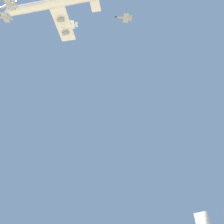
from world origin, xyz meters
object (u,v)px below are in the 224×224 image
chase_jet_left_wing (8,5)px  chase_jet_trailing (70,24)px  chase_jet_high_escort (124,18)px  chase_jet_lead (3,17)px  carrier_jet (55,3)px

chase_jet_left_wing → chase_jet_trailing: bearing=-126.1°
chase_jet_high_escort → chase_jet_lead: bearing=-1.3°
carrier_jet → chase_jet_left_wing: size_ratio=4.59×
chase_jet_lead → chase_jet_high_escort: 95.93m
chase_jet_trailing → chase_jet_high_escort: (-42.82, -24.46, -7.97)m
carrier_jet → chase_jet_left_wing: bearing=8.6°
chase_jet_left_wing → chase_jet_lead: bearing=-31.7°
carrier_jet → chase_jet_high_escort: size_ratio=5.22×
chase_jet_left_wing → chase_jet_trailing: chase_jet_trailing is taller
chase_jet_lead → chase_jet_high_escort: chase_jet_high_escort is taller
chase_jet_lead → chase_jet_high_escort: size_ratio=1.02×
chase_jet_trailing → chase_jet_left_wing: bearing=36.1°
chase_jet_left_wing → chase_jet_high_escort: size_ratio=1.14×
chase_jet_left_wing → carrier_jet: bearing=-163.1°
chase_jet_lead → chase_jet_left_wing: size_ratio=0.89×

